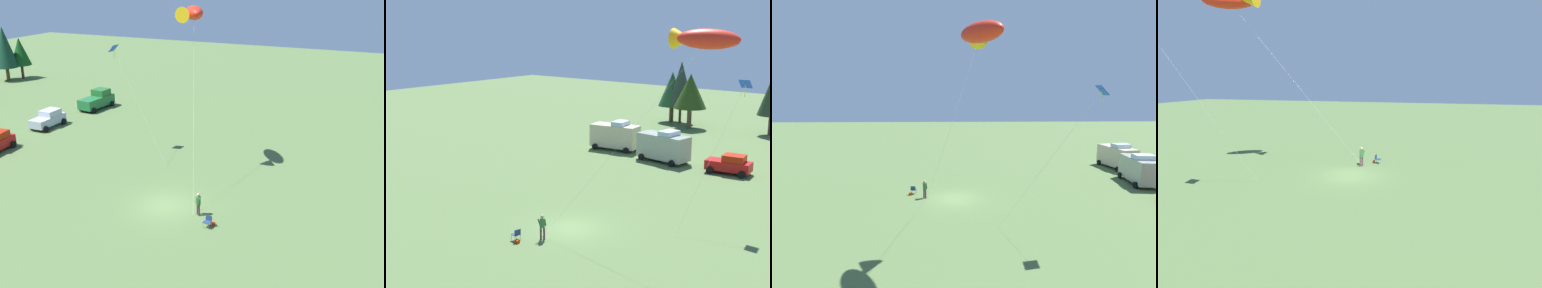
# 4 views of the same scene
# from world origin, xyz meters

# --- Properties ---
(ground_plane) EXTENTS (160.00, 160.00, 0.00)m
(ground_plane) POSITION_xyz_m (0.00, 0.00, 0.00)
(ground_plane) COLOR #526C3B
(person_kite_flyer) EXTENTS (0.52, 0.53, 1.74)m
(person_kite_flyer) POSITION_xyz_m (-0.29, -2.81, 1.02)
(person_kite_flyer) COLOR #51363C
(person_kite_flyer) RESTS_ON ground
(folding_chair) EXTENTS (0.54, 0.54, 0.82)m
(folding_chair) POSITION_xyz_m (-1.48, -4.05, 0.49)
(folding_chair) COLOR navy
(folding_chair) RESTS_ON ground
(backpack_on_grass) EXTENTS (0.29, 0.36, 0.22)m
(backpack_on_grass) POSITION_xyz_m (-1.16, -4.30, 0.11)
(backpack_on_grass) COLOR #BE2C05
(backpack_on_grass) RESTS_ON ground
(kite_large_fish) EXTENTS (11.29, 5.74, 13.83)m
(kite_large_fish) POSITION_xyz_m (8.38, 1.60, 13.19)
(kite_large_fish) COLOR red
(kite_large_fish) RESTS_ON ground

